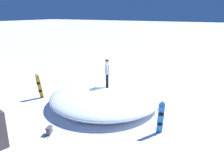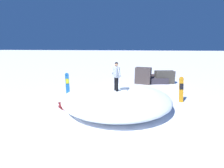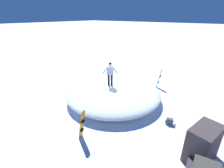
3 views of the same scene
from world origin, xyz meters
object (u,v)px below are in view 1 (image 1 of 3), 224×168
(snowboarder_standing, at_px, (107,71))
(snowboard_secondary_upright, at_px, (161,117))
(backpack_near, at_px, (161,105))
(snowboard_primary_upright, at_px, (39,86))
(backpack_far, at_px, (49,130))

(snowboarder_standing, bearing_deg, snowboard_secondary_upright, 63.59)
(backpack_near, bearing_deg, snowboarder_standing, -74.81)
(snowboarder_standing, distance_m, snowboard_primary_upright, 4.31)
(snowboarder_standing, height_order, backpack_far, snowboarder_standing)
(snowboarder_standing, relative_size, backpack_far, 2.61)
(snowboarder_standing, bearing_deg, backpack_far, -4.33)
(snowboarder_standing, height_order, snowboard_primary_upright, snowboarder_standing)
(snowboard_secondary_upright, xyz_separation_m, backpack_far, (2.40, -4.12, -0.62))
(snowboard_primary_upright, distance_m, backpack_near, 7.26)
(backpack_far, bearing_deg, snowboard_primary_upright, -128.08)
(snowboard_primary_upright, bearing_deg, snowboard_secondary_upright, 87.08)
(snowboard_primary_upright, relative_size, backpack_far, 2.56)
(snowboarder_standing, xyz_separation_m, backpack_near, (-0.81, 2.97, -1.72))
(snowboard_primary_upright, xyz_separation_m, backpack_far, (2.79, 3.56, -0.64))
(snowboard_secondary_upright, relative_size, backpack_near, 2.85)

